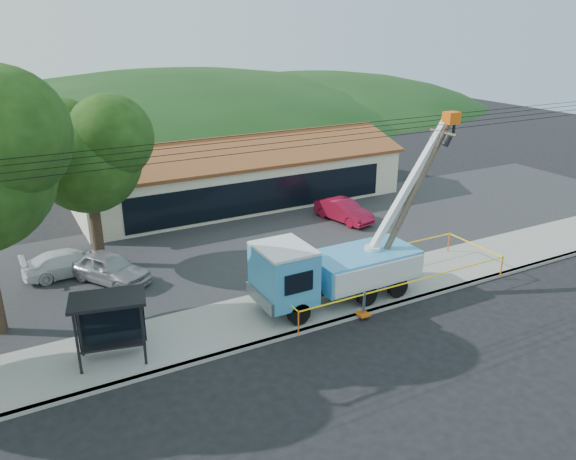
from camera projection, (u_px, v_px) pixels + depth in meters
The scene contains 15 objects.
ground at pixel (352, 351), 21.96m from camera, with size 120.00×120.00×0.00m, color black.
curb at pixel (323, 325), 23.67m from camera, with size 60.00×0.25×0.15m, color gray.
sidewalk at pixel (301, 306), 25.23m from camera, with size 60.00×4.00×0.15m, color gray.
parking_lot at pixel (231, 247), 31.82m from camera, with size 60.00×12.00×0.10m, color #28282B.
strip_mall at pixel (239, 175), 39.52m from camera, with size 22.50×8.53×4.67m.
tree_lot at pixel (86, 150), 27.36m from camera, with size 6.30×5.60×8.94m.
hill_center at pixel (172, 121), 71.68m from camera, with size 89.60×64.00×32.00m, color #153513.
hill_east at pixel (307, 109), 80.58m from camera, with size 72.80×52.00×26.00m, color #153513.
utility_truck at pixel (333, 267), 25.04m from camera, with size 10.05×4.18×8.10m.
leaning_pole at pixel (411, 198), 25.78m from camera, with size 4.55×1.63×7.98m.
bus_shelter at pixel (109, 312), 20.65m from camera, with size 2.99×2.21×2.60m.
caution_tape at pixel (385, 271), 26.64m from camera, with size 11.63×3.75×1.08m.
car_silver at pixel (111, 283), 27.60m from camera, with size 1.75×4.34×1.48m, color #A0A1A7.
car_red at pixel (343, 222), 35.87m from camera, with size 1.44×4.13×1.36m, color #A2102C.
car_white at pixel (71, 276), 28.41m from camera, with size 1.80×4.43×1.29m, color white.
Camera 1 is at (-11.17, -15.42, 12.20)m, focal length 35.00 mm.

